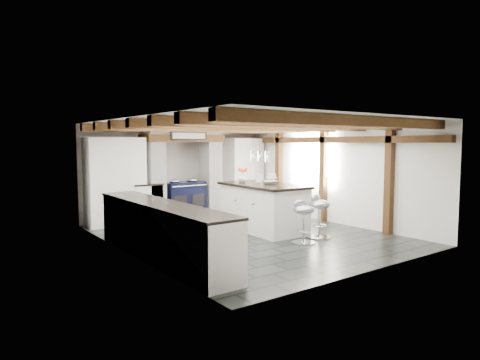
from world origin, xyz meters
TOP-DOWN VIEW (x-y plane):
  - ground at (0.00, 0.00)m, footprint 6.00×6.00m
  - room_shell at (-0.61, 1.42)m, footprint 6.00×6.03m
  - range_cooker at (0.00, 2.68)m, footprint 1.00×0.63m
  - kitchen_island at (0.56, 0.20)m, footprint 1.13×2.07m
  - bar_stool_near at (0.99, -1.02)m, footprint 0.50×0.50m
  - bar_stool_far at (0.43, -1.16)m, footprint 0.45×0.45m

SIDE VIEW (x-z plane):
  - ground at x=0.00m, z-range 0.00..0.00m
  - range_cooker at x=0.00m, z-range -0.03..0.96m
  - bar_stool_far at x=0.43m, z-range 0.10..0.91m
  - kitchen_island at x=0.56m, z-range -0.16..1.19m
  - bar_stool_near at x=0.99m, z-range 0.10..0.96m
  - room_shell at x=-0.61m, z-range -1.93..4.07m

